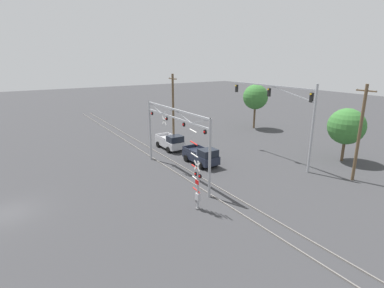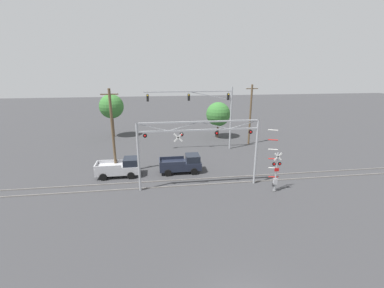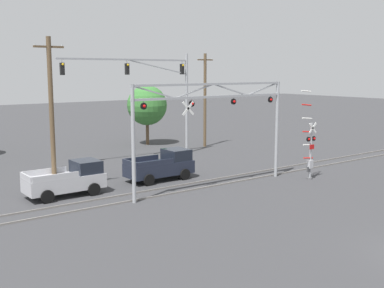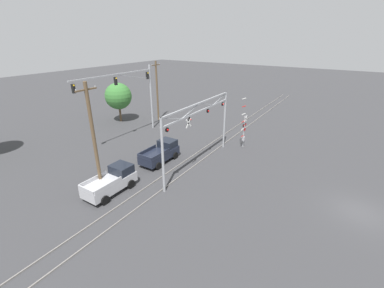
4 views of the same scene
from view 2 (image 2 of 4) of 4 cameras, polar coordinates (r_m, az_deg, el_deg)
name	(u,v)px [view 2 (image 2 of 4)]	position (r m, az deg, el deg)	size (l,w,h in m)	color
rail_track_near	(198,185)	(26.27, 1.42, -9.06)	(80.00, 0.08, 0.10)	gray
rail_track_far	(196,179)	(27.55, 0.93, -7.78)	(80.00, 0.08, 0.10)	gray
crossing_gantry	(199,141)	(24.34, 1.58, 0.56)	(11.71, 0.27, 6.68)	#9EA0A5
crossing_signal_mast	(275,171)	(25.49, 18.02, -5.77)	(1.58, 0.35, 6.17)	#9EA0A5
traffic_signal_span	(211,107)	(36.06, 4.29, 8.22)	(12.15, 0.39, 8.92)	#9EA0A5
pickup_truck_lead	(182,164)	(29.12, -2.17, -4.46)	(4.66, 2.20, 2.02)	#1E2333
pickup_truck_following	(120,168)	(29.15, -15.67, -5.08)	(4.62, 2.20, 2.02)	#B7B7BC
utility_pole_left	(113,132)	(28.80, -17.20, 2.65)	(1.80, 0.28, 9.40)	brown
utility_pole_right	(250,114)	(39.94, 12.84, 6.48)	(1.80, 0.28, 9.06)	brown
background_tree_beyond_span	(111,106)	(45.43, -17.46, 7.97)	(4.03, 4.03, 7.21)	brown
background_tree_far_left_verge	(218,114)	(43.13, 5.84, 6.59)	(4.01, 4.01, 5.99)	brown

